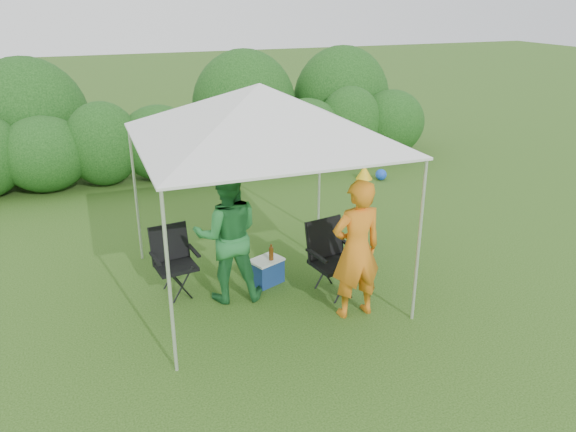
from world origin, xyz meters
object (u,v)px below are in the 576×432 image
object	(u,v)px
canopy	(260,113)
chair_right	(330,253)
chair_left	(173,256)
cooler	(267,271)
woman	(227,235)
man	(356,250)

from	to	relation	value
canopy	chair_right	size ratio (longest dim) A/B	3.06
canopy	chair_left	size ratio (longest dim) A/B	3.30
canopy	chair_right	distance (m)	2.11
chair_left	cooler	size ratio (longest dim) A/B	1.76
woman	chair_left	bearing A→B (deg)	-21.99
woman	chair_right	bearing A→B (deg)	178.05
chair_left	woman	distance (m)	0.88
chair_left	man	size ratio (longest dim) A/B	0.52
woman	cooler	bearing A→B (deg)	-150.39
canopy	cooler	world-z (taller)	canopy
canopy	woman	bearing A→B (deg)	-164.56
canopy	cooler	distance (m)	2.28
man	cooler	world-z (taller)	man
chair_left	man	world-z (taller)	man
man	woman	size ratio (longest dim) A/B	0.99
chair_right	woman	world-z (taller)	woman
chair_right	canopy	bearing A→B (deg)	140.87
woman	cooler	distance (m)	0.97
woman	cooler	world-z (taller)	woman
chair_left	man	bearing A→B (deg)	-42.01
cooler	chair_left	bearing A→B (deg)	147.17
man	canopy	bearing A→B (deg)	-53.77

